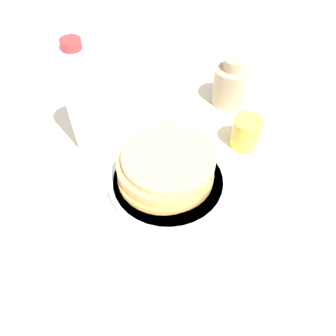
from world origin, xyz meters
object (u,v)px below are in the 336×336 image
Objects in this scene: juice_glass at (246,133)px; cream_jug at (230,84)px; plate at (168,180)px; pancake_stack at (167,167)px; water_bottle_near at (85,101)px.

cream_jug is (0.16, 0.01, 0.02)m from juice_glass.
plate is 0.21m from juice_glass.
plate is at bearing 120.08° from juice_glass.
pancake_stack is 1.62× the size of cream_jug.
juice_glass is at bearing -176.02° from cream_jug.
juice_glass is (0.11, -0.18, 0.03)m from plate.
juice_glass is (0.10, -0.19, -0.01)m from pancake_stack.
water_bottle_near is (0.02, 0.35, 0.09)m from juice_glass.
pancake_stack is (0.00, 0.00, 0.04)m from plate.
water_bottle_near is at bearing 53.11° from pancake_stack.
pancake_stack is at bearing -126.89° from water_bottle_near.
juice_glass reaches higher than plate.
cream_jug reaches higher than juice_glass.
juice_glass is 0.36m from water_bottle_near.
water_bottle_near reaches higher than juice_glass.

